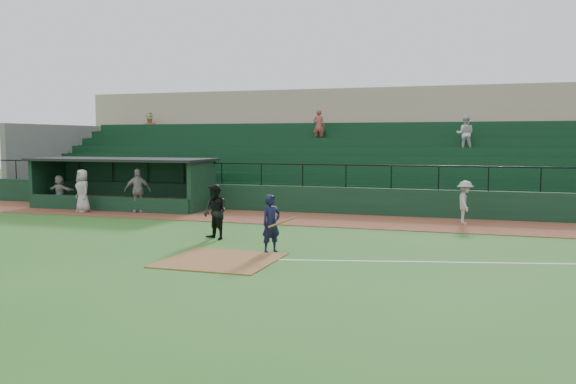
% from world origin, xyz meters
% --- Properties ---
extents(ground, '(90.00, 90.00, 0.00)m').
position_xyz_m(ground, '(0.00, 0.00, 0.00)').
color(ground, '#275A1D').
rests_on(ground, ground).
extents(warning_track, '(40.00, 4.00, 0.03)m').
position_xyz_m(warning_track, '(0.00, 8.00, 0.01)').
color(warning_track, brown).
rests_on(warning_track, ground).
extents(home_plate_dirt, '(3.00, 3.00, 0.03)m').
position_xyz_m(home_plate_dirt, '(0.00, -1.00, 0.01)').
color(home_plate_dirt, brown).
rests_on(home_plate_dirt, ground).
extents(foul_line, '(17.49, 4.44, 0.01)m').
position_xyz_m(foul_line, '(8.00, 1.20, 0.01)').
color(foul_line, white).
rests_on(foul_line, ground).
extents(stadium_structure, '(38.00, 13.08, 6.40)m').
position_xyz_m(stadium_structure, '(-0.00, 16.46, 2.30)').
color(stadium_structure, black).
rests_on(stadium_structure, ground).
extents(dugout, '(8.90, 3.20, 2.42)m').
position_xyz_m(dugout, '(-9.75, 9.56, 1.33)').
color(dugout, black).
rests_on(dugout, ground).
extents(batter_at_plate, '(1.15, 0.75, 1.72)m').
position_xyz_m(batter_at_plate, '(0.95, 0.52, 0.86)').
color(batter_at_plate, black).
rests_on(batter_at_plate, ground).
extents(umpire, '(1.11, 1.03, 1.84)m').
position_xyz_m(umpire, '(-1.63, 2.20, 0.92)').
color(umpire, black).
rests_on(umpire, ground).
extents(runner, '(0.75, 1.16, 1.70)m').
position_xyz_m(runner, '(6.15, 8.39, 0.88)').
color(runner, '#A5A09B').
rests_on(runner, warning_track).
extents(dugout_player_a, '(1.25, 0.94, 1.97)m').
position_xyz_m(dugout_player_a, '(-8.07, 7.78, 1.02)').
color(dugout_player_a, gray).
rests_on(dugout_player_a, warning_track).
extents(dugout_player_b, '(1.13, 1.02, 1.94)m').
position_xyz_m(dugout_player_b, '(-10.48, 7.07, 1.00)').
color(dugout_player_b, '#A9A39F').
rests_on(dugout_player_b, warning_track).
extents(dugout_player_c, '(1.50, 0.58, 1.58)m').
position_xyz_m(dugout_player_c, '(-12.71, 8.31, 0.82)').
color(dugout_player_c, '#A6A09B').
rests_on(dugout_player_c, warning_track).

